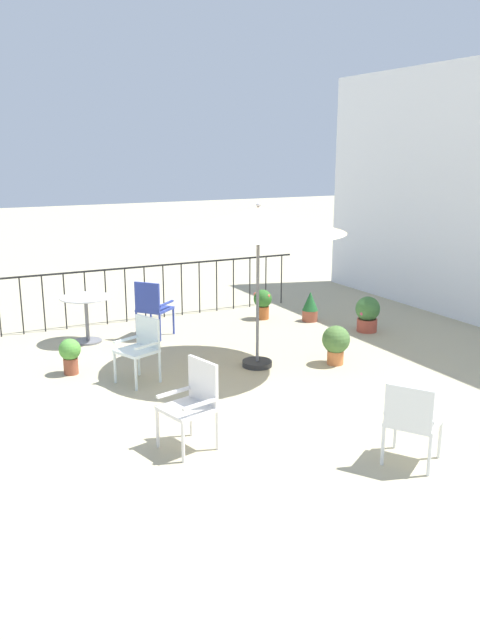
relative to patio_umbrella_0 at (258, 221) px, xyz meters
The scene contains 13 objects.
ground_plane 2.22m from the patio_umbrella_0, 36.21° to the right, with size 60.00×60.00×0.00m, color tan.
terrace_railing 3.63m from the patio_umbrella_0, behind, with size 0.03×5.87×1.01m.
patio_umbrella_0 is the anchor object (origin of this frame).
cafe_table_0 3.41m from the patio_umbrella_0, 140.91° to the right, with size 0.82×0.82×0.77m.
patio_chair_0 2.77m from the patio_umbrella_0, 157.80° to the right, with size 0.69×0.69×0.97m.
patio_chair_1 2.35m from the patio_umbrella_0, 95.28° to the right, with size 0.61×0.60×0.89m.
patio_chair_2 3.75m from the patio_umbrella_0, ahead, with size 0.68×0.67×0.87m.
patio_chair_3 3.16m from the patio_umbrella_0, 42.72° to the right, with size 0.59×0.59×0.94m.
potted_plant_1 3.33m from the patio_umbrella_0, 130.94° to the left, with size 0.29×0.29×0.55m.
potted_plant_2 3.27m from the patio_umbrella_0, 149.45° to the left, with size 0.34×0.34×0.56m.
potted_plant_3 2.13m from the patio_umbrella_0, 67.67° to the left, with size 0.41×0.41×0.59m.
potted_plant_4 3.23m from the patio_umbrella_0, 109.63° to the right, with size 0.31×0.31×0.52m.
potted_plant_5 3.26m from the patio_umbrella_0, 106.76° to the left, with size 0.43×0.43×0.62m.
Camera 1 is at (7.35, -3.91, 3.08)m, focal length 36.19 mm.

